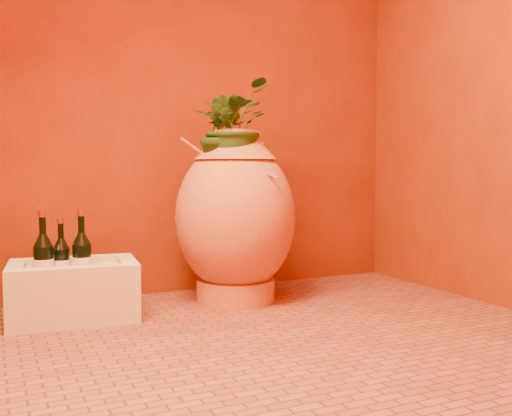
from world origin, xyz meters
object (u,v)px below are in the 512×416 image
amphora (235,217)px  wine_bottle_c (62,263)px  wine_bottle_b (44,263)px  wall_tap (224,165)px  stone_basin (74,292)px  wine_bottle_a (82,261)px

amphora → wine_bottle_c: (-0.84, 0.02, -0.18)m
wine_bottle_b → wall_tap: (0.96, 0.30, 0.43)m
wine_bottle_c → wall_tap: (0.88, 0.25, 0.44)m
stone_basin → wine_bottle_a: 0.15m
stone_basin → wine_bottle_b: size_ratio=1.66×
stone_basin → wine_bottle_a: size_ratio=1.66×
stone_basin → wine_bottle_b: (-0.13, -0.02, 0.14)m
stone_basin → wine_bottle_c: (-0.05, 0.03, 0.13)m
wine_bottle_b → wall_tap: 1.10m
amphora → wall_tap: bearing=80.6°
stone_basin → amphora: bearing=1.1°
wine_bottle_c → wall_tap: size_ratio=2.00×
amphora → wine_bottle_b: (-0.92, -0.03, -0.17)m
amphora → wall_tap: amphora is taller
wine_bottle_b → amphora: bearing=2.0°
wall_tap → wine_bottle_a: bearing=-158.9°
stone_basin → wine_bottle_c: wine_bottle_c is taller
wine_bottle_a → amphora: bearing=3.0°
amphora → wine_bottle_a: amphora is taller
amphora → wall_tap: size_ratio=5.55×
wine_bottle_a → wine_bottle_b: (-0.16, 0.01, 0.00)m
wall_tap → wine_bottle_b: bearing=-162.5°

